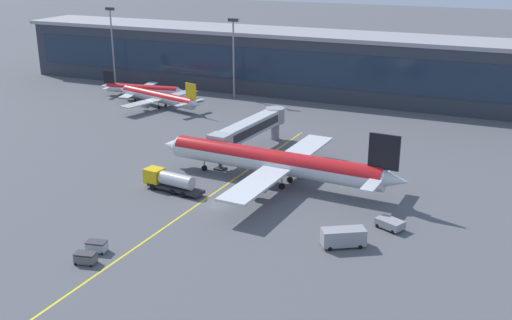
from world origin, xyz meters
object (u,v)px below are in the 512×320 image
object	(u,v)px
main_airliner	(275,162)
baggage_cart_1	(97,246)
commuter_jet_far	(158,97)
fuel_tanker	(170,181)
pushback_tug	(389,223)
lavatory_truck	(342,237)
baggage_cart_0	(86,258)
commuter_jet_near	(142,89)

from	to	relation	value
main_airliner	baggage_cart_1	world-z (taller)	main_airliner
baggage_cart_1	commuter_jet_far	world-z (taller)	commuter_jet_far
baggage_cart_1	main_airliner	bearing A→B (deg)	68.91
main_airliner	commuter_jet_far	world-z (taller)	main_airliner
fuel_tanker	commuter_jet_far	distance (m)	56.29
pushback_tug	commuter_jet_far	xyz separation A→B (m)	(-67.32, 46.40, 1.68)
lavatory_truck	baggage_cart_0	xyz separation A→B (m)	(-28.23, -17.47, -0.64)
main_airliner	pushback_tug	size ratio (longest dim) A/B	10.14
baggage_cart_1	lavatory_truck	bearing A→B (deg)	26.39
baggage_cart_1	commuter_jet_near	bearing A→B (deg)	119.81
baggage_cart_1	baggage_cart_0	bearing A→B (deg)	-77.64
fuel_tanker	lavatory_truck	size ratio (longest dim) A/B	1.79
baggage_cart_0	commuter_jet_far	xyz separation A→B (m)	(-34.50, 71.81, 1.75)
main_airliner	pushback_tug	xyz separation A→B (m)	(21.23, -9.54, -3.09)
lavatory_truck	pushback_tug	xyz separation A→B (m)	(4.59, 7.93, -0.57)
pushback_tug	commuter_jet_far	bearing A→B (deg)	145.42
fuel_tanker	baggage_cart_0	bearing A→B (deg)	-83.31
pushback_tug	commuter_jet_near	world-z (taller)	commuter_jet_near
pushback_tug	baggage_cart_1	size ratio (longest dim) A/B	1.51
main_airliner	lavatory_truck	bearing A→B (deg)	-46.40
lavatory_truck	commuter_jet_far	bearing A→B (deg)	139.10
lavatory_truck	baggage_cart_0	size ratio (longest dim) A/B	2.11
fuel_tanker	baggage_cart_1	distance (m)	22.21
fuel_tanker	lavatory_truck	world-z (taller)	fuel_tanker
baggage_cart_0	baggage_cart_1	distance (m)	3.20
pushback_tug	baggage_cart_0	xyz separation A→B (m)	(-32.82, -25.40, -0.07)
main_airliner	baggage_cart_1	bearing A→B (deg)	-111.09
commuter_jet_far	commuter_jet_near	xyz separation A→B (m)	(-9.66, 7.19, -0.35)
fuel_tanker	baggage_cart_0	world-z (taller)	fuel_tanker
commuter_jet_far	commuter_jet_near	bearing A→B (deg)	143.35
baggage_cart_0	baggage_cart_1	world-z (taller)	same
pushback_tug	baggage_cart_0	world-z (taller)	baggage_cart_0
main_airliner	commuter_jet_near	distance (m)	71.07
fuel_tanker	baggage_cart_1	world-z (taller)	fuel_tanker
main_airliner	lavatory_truck	world-z (taller)	main_airliner
baggage_cart_1	fuel_tanker	bearing A→B (deg)	95.87
baggage_cart_1	commuter_jet_near	world-z (taller)	commuter_jet_near
fuel_tanker	pushback_tug	world-z (taller)	fuel_tanker
commuter_jet_far	main_airliner	bearing A→B (deg)	-38.65
main_airliner	pushback_tug	world-z (taller)	main_airliner
main_airliner	fuel_tanker	distance (m)	17.64
baggage_cart_0	baggage_cart_1	xyz separation A→B (m)	(-0.68, 3.13, 0.00)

